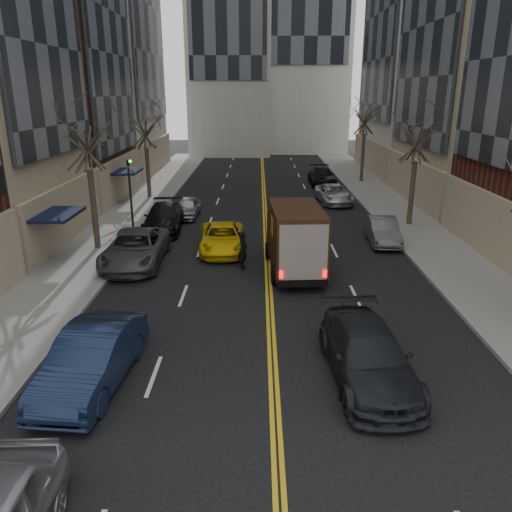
{
  "coord_description": "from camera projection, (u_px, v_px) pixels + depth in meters",
  "views": [
    {
      "loc": [
        -0.45,
        -4.7,
        7.95
      ],
      "look_at": [
        -0.53,
        12.51,
        2.2
      ],
      "focal_mm": 35.0,
      "sensor_mm": 36.0,
      "label": 1
    }
  ],
  "objects": [
    {
      "name": "traffic_signal",
      "position": [
        130.0,
        189.0,
        26.98
      ],
      "size": [
        0.29,
        0.26,
        4.7
      ],
      "color": "black",
      "rests_on": "sidewalk_left"
    },
    {
      "name": "tree_lf_far",
      "position": [
        144.0,
        117.0,
        36.4
      ],
      "size": [
        3.2,
        3.2,
        8.12
      ],
      "color": "#382D23",
      "rests_on": "sidewalk_left"
    },
    {
      "name": "parked_lf_b",
      "position": [
        92.0,
        359.0,
        13.93
      ],
      "size": [
        2.15,
        5.07,
        1.63
      ],
      "primitive_type": "imported",
      "rotation": [
        0.0,
        0.0,
        -0.09
      ],
      "color": "#101B34",
      "rests_on": "ground"
    },
    {
      "name": "parked_lf_e",
      "position": [
        187.0,
        208.0,
        32.55
      ],
      "size": [
        1.62,
        3.78,
        1.27
      ],
      "primitive_type": "imported",
      "rotation": [
        0.0,
        0.0,
        -0.03
      ],
      "color": "#9A9DA1",
      "rests_on": "ground"
    },
    {
      "name": "tree_lf_mid",
      "position": [
        84.0,
        119.0,
        23.89
      ],
      "size": [
        3.2,
        3.2,
        8.91
      ],
      "color": "#382D23",
      "rests_on": "sidewalk_left"
    },
    {
      "name": "tree_rt_far",
      "position": [
        366.0,
        104.0,
        42.74
      ],
      "size": [
        3.2,
        3.2,
        9.11
      ],
      "color": "#382D23",
      "rests_on": "sidewalk_right"
    },
    {
      "name": "parked_lf_c",
      "position": [
        135.0,
        248.0,
        23.69
      ],
      "size": [
        2.73,
        5.73,
        1.58
      ],
      "primitive_type": "imported",
      "rotation": [
        0.0,
        0.0,
        0.02
      ],
      "color": "#45484B",
      "rests_on": "ground"
    },
    {
      "name": "parked_rt_a",
      "position": [
        383.0,
        231.0,
        27.02
      ],
      "size": [
        1.68,
        4.23,
        1.37
      ],
      "primitive_type": "imported",
      "rotation": [
        0.0,
        0.0,
        -0.06
      ],
      "color": "#4E5256",
      "rests_on": "ground"
    },
    {
      "name": "ups_truck",
      "position": [
        295.0,
        239.0,
        22.47
      ],
      "size": [
        2.59,
        5.8,
        3.11
      ],
      "rotation": [
        0.0,
        0.0,
        0.06
      ],
      "color": "black",
      "rests_on": "ground"
    },
    {
      "name": "observer_sedan",
      "position": [
        368.0,
        355.0,
        14.2
      ],
      "size": [
        2.47,
        5.43,
        1.54
      ],
      "rotation": [
        0.0,
        0.0,
        0.06
      ],
      "color": "black",
      "rests_on": "ground"
    },
    {
      "name": "parked_lf_d",
      "position": [
        164.0,
        218.0,
        29.46
      ],
      "size": [
        2.41,
        5.35,
        1.52
      ],
      "primitive_type": "imported",
      "rotation": [
        0.0,
        0.0,
        0.05
      ],
      "color": "black",
      "rests_on": "ground"
    },
    {
      "name": "taxi",
      "position": [
        222.0,
        238.0,
        25.7
      ],
      "size": [
        2.57,
        5.02,
        1.36
      ],
      "primitive_type": "imported",
      "rotation": [
        0.0,
        0.0,
        0.07
      ],
      "color": "#E4BF09",
      "rests_on": "ground"
    },
    {
      "name": "parked_rt_b",
      "position": [
        334.0,
        194.0,
        36.61
      ],
      "size": [
        2.52,
        4.92,
        1.33
      ],
      "primitive_type": "imported",
      "rotation": [
        0.0,
        0.0,
        0.07
      ],
      "color": "#B1B3B9",
      "rests_on": "ground"
    },
    {
      "name": "sidewalk_left",
      "position": [
        128.0,
        216.0,
        32.6
      ],
      "size": [
        4.0,
        66.0,
        0.15
      ],
      "primitive_type": "cube",
      "color": "slate",
      "rests_on": "ground"
    },
    {
      "name": "tree_rt_mid",
      "position": [
        419.0,
        122.0,
        28.69
      ],
      "size": [
        3.2,
        3.2,
        8.32
      ],
      "color": "#382D23",
      "rests_on": "sidewalk_right"
    },
    {
      "name": "pedestrian",
      "position": [
        243.0,
        250.0,
        23.06
      ],
      "size": [
        0.47,
        0.68,
        1.81
      ],
      "primitive_type": "imported",
      "rotation": [
        0.0,
        0.0,
        1.52
      ],
      "color": "black",
      "rests_on": "ground"
    },
    {
      "name": "parked_rt_c",
      "position": [
        322.0,
        176.0,
        43.57
      ],
      "size": [
        2.14,
        5.19,
        1.5
      ],
      "primitive_type": "imported",
      "rotation": [
        0.0,
        0.0,
        -0.01
      ],
      "color": "black",
      "rests_on": "ground"
    },
    {
      "name": "sidewalk_right",
      "position": [
        403.0,
        217.0,
        32.52
      ],
      "size": [
        4.0,
        66.0,
        0.15
      ],
      "primitive_type": "cube",
      "color": "slate",
      "rests_on": "ground"
    }
  ]
}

